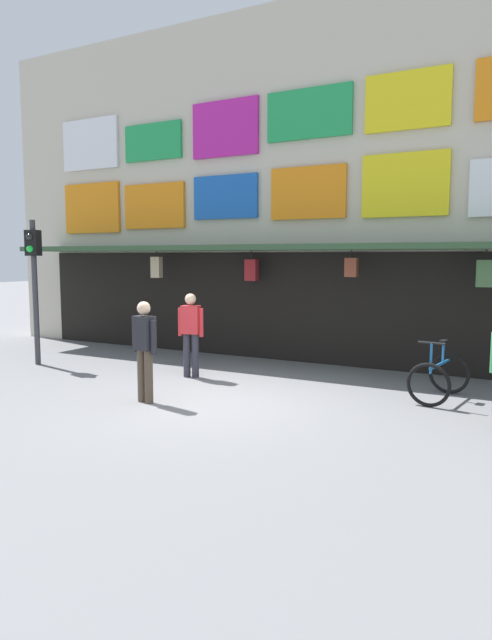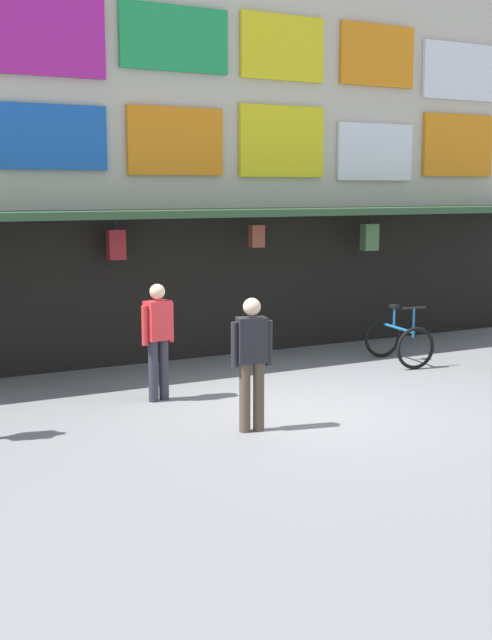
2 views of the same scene
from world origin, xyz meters
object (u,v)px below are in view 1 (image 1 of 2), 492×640
bicycle_parked (439,377)px  pedestrian_in_yellow (145,346)px  pedestrian_in_black (191,330)px  traffic_light_near (34,269)px

bicycle_parked → pedestrian_in_yellow: (-4.26, -2.45, 0.55)m
pedestrian_in_black → traffic_light_near: bearing=-172.5°
traffic_light_near → bicycle_parked: bearing=6.5°
traffic_light_near → pedestrian_in_black: bearing=7.5°
bicycle_parked → pedestrian_in_black: size_ratio=0.74×
bicycle_parked → pedestrian_in_black: (-4.68, -0.46, 0.55)m
pedestrian_in_yellow → pedestrian_in_black: bearing=101.9°
traffic_light_near → pedestrian_in_yellow: (4.20, -1.49, -1.19)m
traffic_light_near → pedestrian_in_yellow: bearing=-19.5°
traffic_light_near → pedestrian_in_black: 4.00m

